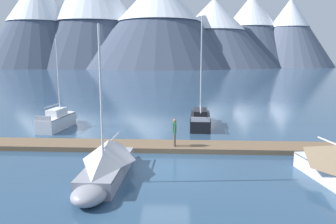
{
  "coord_description": "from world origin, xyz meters",
  "views": [
    {
      "loc": [
        0.5,
        -15.49,
        5.62
      ],
      "look_at": [
        0.0,
        6.0,
        2.0
      ],
      "focal_mm": 34.28,
      "sensor_mm": 36.0,
      "label": 1
    }
  ],
  "objects_px": {
    "sailboat_nearest_berth": "(59,119)",
    "person_on_dock": "(175,131)",
    "sailboat_second_berth": "(107,161)",
    "sailboat_mid_dock_port": "(200,118)"
  },
  "relations": [
    {
      "from": "sailboat_nearest_berth",
      "to": "sailboat_mid_dock_port",
      "type": "xyz_separation_m",
      "value": [
        11.61,
        1.24,
        -0.07
      ]
    },
    {
      "from": "sailboat_mid_dock_port",
      "to": "person_on_dock",
      "type": "height_order",
      "value": "sailboat_mid_dock_port"
    },
    {
      "from": "person_on_dock",
      "to": "sailboat_nearest_berth",
      "type": "bearing_deg",
      "value": 145.5
    },
    {
      "from": "sailboat_nearest_berth",
      "to": "person_on_dock",
      "type": "distance_m",
      "value": 11.49
    },
    {
      "from": "sailboat_nearest_berth",
      "to": "sailboat_second_berth",
      "type": "bearing_deg",
      "value": -60.62
    },
    {
      "from": "sailboat_mid_dock_port",
      "to": "person_on_dock",
      "type": "xyz_separation_m",
      "value": [
        -2.16,
        -7.74,
        0.67
      ]
    },
    {
      "from": "sailboat_second_berth",
      "to": "sailboat_mid_dock_port",
      "type": "height_order",
      "value": "sailboat_mid_dock_port"
    },
    {
      "from": "sailboat_mid_dock_port",
      "to": "sailboat_second_berth",
      "type": "bearing_deg",
      "value": -113.37
    },
    {
      "from": "person_on_dock",
      "to": "sailboat_second_berth",
      "type": "bearing_deg",
      "value": -124.56
    },
    {
      "from": "sailboat_nearest_berth",
      "to": "sailboat_mid_dock_port",
      "type": "bearing_deg",
      "value": 6.12
    }
  ]
}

